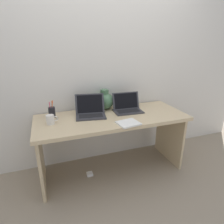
{
  "coord_description": "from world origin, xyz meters",
  "views": [
    {
      "loc": [
        -0.66,
        -1.89,
        1.51
      ],
      "look_at": [
        0.0,
        0.0,
        0.77
      ],
      "focal_mm": 30.53,
      "sensor_mm": 36.0,
      "label": 1
    }
  ],
  "objects_px": {
    "notebook_stack": "(128,123)",
    "coffee_mug": "(51,120)",
    "laptop_right": "(127,106)",
    "green_vase": "(105,100)",
    "pen_cup": "(52,112)",
    "laptop_left": "(90,110)",
    "power_brick": "(90,174)"
  },
  "relations": [
    {
      "from": "green_vase",
      "to": "coffee_mug",
      "type": "bearing_deg",
      "value": -157.36
    },
    {
      "from": "laptop_right",
      "to": "power_brick",
      "type": "relative_size",
      "value": 4.88
    },
    {
      "from": "laptop_left",
      "to": "notebook_stack",
      "type": "distance_m",
      "value": 0.48
    },
    {
      "from": "laptop_left",
      "to": "laptop_right",
      "type": "relative_size",
      "value": 1.07
    },
    {
      "from": "laptop_right",
      "to": "notebook_stack",
      "type": "height_order",
      "value": "laptop_right"
    },
    {
      "from": "laptop_left",
      "to": "green_vase",
      "type": "relative_size",
      "value": 1.49
    },
    {
      "from": "laptop_right",
      "to": "power_brick",
      "type": "distance_m",
      "value": 0.93
    },
    {
      "from": "notebook_stack",
      "to": "coffee_mug",
      "type": "height_order",
      "value": "coffee_mug"
    },
    {
      "from": "pen_cup",
      "to": "power_brick",
      "type": "xyz_separation_m",
      "value": [
        0.35,
        -0.2,
        -0.77
      ]
    },
    {
      "from": "laptop_right",
      "to": "notebook_stack",
      "type": "xyz_separation_m",
      "value": [
        -0.15,
        -0.37,
        -0.05
      ]
    },
    {
      "from": "laptop_left",
      "to": "coffee_mug",
      "type": "bearing_deg",
      "value": -166.06
    },
    {
      "from": "laptop_right",
      "to": "green_vase",
      "type": "distance_m",
      "value": 0.29
    },
    {
      "from": "laptop_left",
      "to": "pen_cup",
      "type": "bearing_deg",
      "value": 170.42
    },
    {
      "from": "pen_cup",
      "to": "power_brick",
      "type": "relative_size",
      "value": 2.78
    },
    {
      "from": "green_vase",
      "to": "notebook_stack",
      "type": "height_order",
      "value": "green_vase"
    },
    {
      "from": "notebook_stack",
      "to": "laptop_right",
      "type": "bearing_deg",
      "value": 68.48
    },
    {
      "from": "green_vase",
      "to": "power_brick",
      "type": "height_order",
      "value": "green_vase"
    },
    {
      "from": "laptop_left",
      "to": "coffee_mug",
      "type": "distance_m",
      "value": 0.45
    },
    {
      "from": "laptop_left",
      "to": "coffee_mug",
      "type": "height_order",
      "value": "laptop_left"
    },
    {
      "from": "laptop_right",
      "to": "power_brick",
      "type": "xyz_separation_m",
      "value": [
        -0.52,
        -0.13,
        -0.76
      ]
    },
    {
      "from": "green_vase",
      "to": "pen_cup",
      "type": "distance_m",
      "value": 0.65
    },
    {
      "from": "notebook_stack",
      "to": "coffee_mug",
      "type": "bearing_deg",
      "value": 160.81
    },
    {
      "from": "pen_cup",
      "to": "power_brick",
      "type": "height_order",
      "value": "pen_cup"
    },
    {
      "from": "notebook_stack",
      "to": "coffee_mug",
      "type": "xyz_separation_m",
      "value": [
        -0.75,
        0.26,
        0.04
      ]
    },
    {
      "from": "laptop_left",
      "to": "laptop_right",
      "type": "xyz_separation_m",
      "value": [
        0.45,
        -0.0,
        -0.0
      ]
    },
    {
      "from": "laptop_left",
      "to": "power_brick",
      "type": "xyz_separation_m",
      "value": [
        -0.07,
        -0.13,
        -0.77
      ]
    },
    {
      "from": "green_vase",
      "to": "pen_cup",
      "type": "height_order",
      "value": "green_vase"
    },
    {
      "from": "power_brick",
      "to": "pen_cup",
      "type": "bearing_deg",
      "value": 150.47
    },
    {
      "from": "laptop_right",
      "to": "notebook_stack",
      "type": "relative_size",
      "value": 1.59
    },
    {
      "from": "pen_cup",
      "to": "green_vase",
      "type": "bearing_deg",
      "value": 8.64
    },
    {
      "from": "laptop_left",
      "to": "laptop_right",
      "type": "bearing_deg",
      "value": -0.04
    },
    {
      "from": "power_brick",
      "to": "notebook_stack",
      "type": "bearing_deg",
      "value": -32.8
    }
  ]
}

